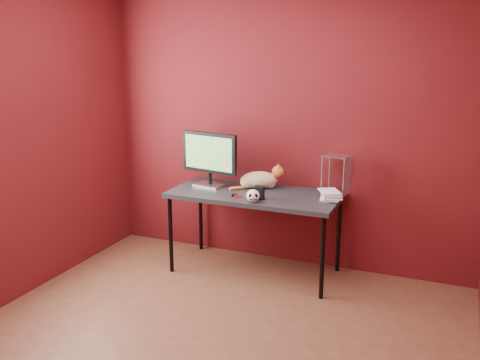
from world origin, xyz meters
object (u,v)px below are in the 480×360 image
at_px(cat, 260,180).
at_px(skull_mug, 253,196).
at_px(speaker, 259,193).
at_px(desk, 255,198).
at_px(monitor, 209,157).
at_px(book_stack, 324,150).

bearing_deg(cat, skull_mug, -97.44).
bearing_deg(speaker, desk, 111.83).
bearing_deg(cat, monitor, 171.72).
bearing_deg(desk, skull_mug, -72.43).
height_order(speaker, book_stack, book_stack).
bearing_deg(speaker, monitor, 149.53).
bearing_deg(speaker, cat, 101.09).
bearing_deg(monitor, desk, 3.78).
bearing_deg(skull_mug, cat, 80.69).
height_order(desk, monitor, monitor).
height_order(desk, book_stack, book_stack).
xyz_separation_m(desk, speaker, (0.10, -0.18, 0.10)).
distance_m(cat, skull_mug, 0.46).
relative_size(desk, skull_mug, 12.33).
relative_size(desk, book_stack, 1.78).
bearing_deg(skull_mug, monitor, 125.79).
relative_size(desk, speaker, 13.39).
distance_m(cat, book_stack, 0.71).
bearing_deg(monitor, book_stack, 8.57).
height_order(cat, book_stack, book_stack).
height_order(cat, skull_mug, cat).
height_order(desk, cat, cat).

